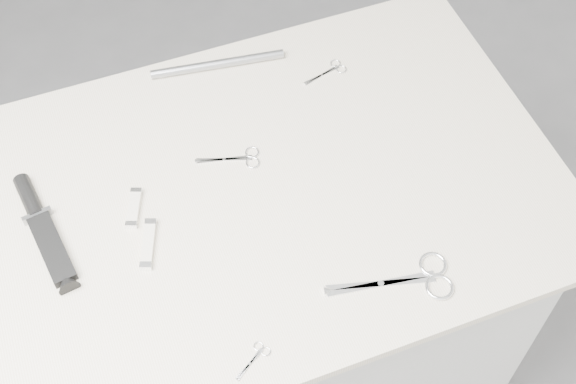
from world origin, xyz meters
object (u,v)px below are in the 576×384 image
object	(u,v)px
embroidery_scissors_b	(330,71)
sheathed_knife	(41,224)
pocket_knife_b	(134,208)
plinth	(274,309)
embroidery_scissors_a	(240,158)
tiny_scissors	(255,357)
large_shears	(416,279)
metal_rail	(218,64)
pocket_knife_a	(148,244)

from	to	relation	value
embroidery_scissors_b	sheathed_knife	bearing A→B (deg)	-179.61
pocket_knife_b	embroidery_scissors_b	bearing A→B (deg)	-45.89
plinth	embroidery_scissors_a	bearing A→B (deg)	112.71
tiny_scissors	embroidery_scissors_b	bearing A→B (deg)	24.44
plinth	embroidery_scissors_b	xyz separation A→B (m)	(0.20, 0.21, 0.47)
embroidery_scissors_b	sheathed_knife	world-z (taller)	sheathed_knife
plinth	tiny_scissors	world-z (taller)	tiny_scissors
large_shears	sheathed_knife	distance (m)	0.62
plinth	pocket_knife_b	bearing A→B (deg)	171.38
plinth	pocket_knife_b	distance (m)	0.53
plinth	tiny_scissors	size ratio (longest dim) A/B	13.76
plinth	tiny_scissors	bearing A→B (deg)	-114.29
sheathed_knife	metal_rail	bearing A→B (deg)	-65.96
sheathed_knife	plinth	bearing A→B (deg)	-106.41
metal_rail	tiny_scissors	bearing A→B (deg)	-102.69
metal_rail	embroidery_scissors_b	bearing A→B (deg)	-23.83
plinth	pocket_knife_a	size ratio (longest dim) A/B	9.60
tiny_scissors	pocket_knife_b	xyz separation A→B (m)	(-0.10, 0.32, 0.00)
plinth	pocket_knife_b	size ratio (longest dim) A/B	11.63
pocket_knife_a	metal_rail	bearing A→B (deg)	-13.12
embroidery_scissors_a	pocket_knife_b	world-z (taller)	pocket_knife_b
tiny_scissors	sheathed_knife	size ratio (longest dim) A/B	0.28
embroidery_scissors_a	embroidery_scissors_b	distance (m)	0.27
sheathed_knife	metal_rail	xyz separation A→B (m)	(0.39, 0.24, 0.00)
pocket_knife_b	metal_rail	world-z (taller)	metal_rail
sheathed_knife	pocket_knife_a	xyz separation A→B (m)	(0.16, -0.10, -0.00)
sheathed_knife	tiny_scissors	bearing A→B (deg)	-151.68
pocket_knife_b	metal_rail	distance (m)	0.35
metal_rail	large_shears	bearing A→B (deg)	-74.62
plinth	tiny_scissors	xyz separation A→B (m)	(-0.13, -0.29, 0.47)
embroidery_scissors_a	sheathed_knife	distance (m)	0.35
embroidery_scissors_a	pocket_knife_a	bearing A→B (deg)	-133.28
large_shears	pocket_knife_a	bearing A→B (deg)	163.01
large_shears	embroidery_scissors_b	bearing A→B (deg)	96.57
tiny_scissors	sheathed_knife	bearing A→B (deg)	94.20
tiny_scissors	pocket_knife_b	bearing A→B (deg)	75.31
embroidery_scissors_b	pocket_knife_a	bearing A→B (deg)	-163.81
embroidery_scissors_b	pocket_knife_b	size ratio (longest dim) A/B	1.18
embroidery_scissors_b	large_shears	bearing A→B (deg)	-110.01
embroidery_scissors_a	tiny_scissors	world-z (taller)	same
pocket_knife_a	large_shears	bearing A→B (deg)	-98.17
sheathed_knife	pocket_knife_b	bearing A→B (deg)	-106.00
plinth	metal_rail	bearing A→B (deg)	89.61
embroidery_scissors_a	large_shears	bearing A→B (deg)	-44.34
pocket_knife_b	tiny_scissors	bearing A→B (deg)	-140.65
large_shears	embroidery_scissors_b	size ratio (longest dim) A/B	2.24
sheathed_knife	metal_rail	distance (m)	0.46
large_shears	tiny_scissors	size ratio (longest dim) A/B	3.13
large_shears	tiny_scissors	xyz separation A→B (m)	(-0.28, -0.03, -0.00)
plinth	large_shears	size ratio (longest dim) A/B	4.40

